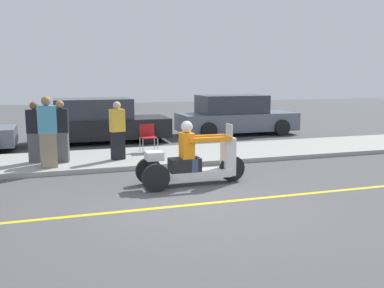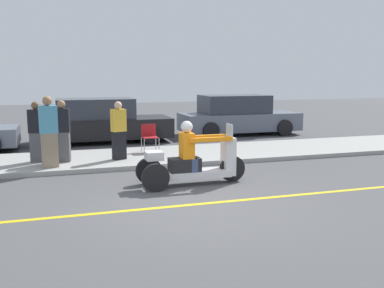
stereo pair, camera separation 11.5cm
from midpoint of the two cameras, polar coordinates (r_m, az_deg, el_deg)
ground_plane at (r=8.03m, az=-0.31°, el=-8.12°), size 60.00×60.00×0.00m
lane_stripe at (r=8.17m, az=2.74°, el=-7.80°), size 24.00×0.12×0.01m
sidewalk_strip at (r=12.35m, az=-6.80°, el=-1.75°), size 28.00×2.80×0.12m
motorcycle_trike at (r=9.37m, az=-0.31°, el=-2.45°), size 2.44×0.78×1.41m
spectator_by_tree at (r=11.70m, az=-17.32°, el=1.47°), size 0.42×0.30×1.62m
spectator_far_back at (r=11.09m, az=-18.97°, el=1.34°), size 0.45×0.32×1.76m
spectator_mid_group at (r=11.70m, az=-10.18°, el=1.63°), size 0.42×0.32×1.57m
spectator_with_child at (r=11.88m, az=-20.44°, el=1.35°), size 0.43×0.33×1.59m
folding_chair_curbside at (r=12.78m, az=-6.16°, el=1.19°), size 0.47×0.47×0.82m
parked_car_lot_right at (r=17.42m, az=5.58°, el=3.73°), size 4.78×2.04×1.60m
parked_car_lot_center at (r=15.62m, az=-12.63°, el=2.89°), size 4.83×2.07×1.57m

